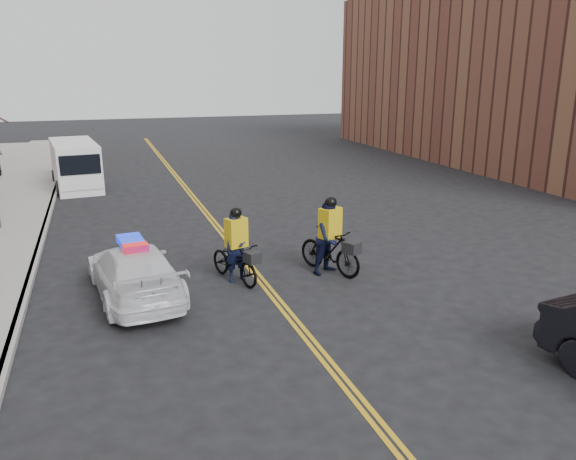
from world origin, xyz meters
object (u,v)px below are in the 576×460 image
at_px(police_cruiser, 134,271).
at_px(cyclist_far, 330,243).
at_px(cyclist_near, 237,255).
at_px(cargo_van, 76,166).

height_order(police_cruiser, cyclist_far, cyclist_far).
distance_m(police_cruiser, cyclist_near, 2.75).
bearing_deg(police_cruiser, cyclist_near, 179.25).
xyz_separation_m(police_cruiser, cyclist_far, (5.37, 0.06, 0.19)).
xyz_separation_m(cargo_van, cyclist_far, (7.07, -15.21, -0.22)).
bearing_deg(cyclist_far, cargo_van, 89.15).
bearing_deg(cargo_van, cyclist_near, -80.05).
distance_m(police_cruiser, cargo_van, 15.37).
bearing_deg(cyclist_near, cyclist_far, -24.86).
xyz_separation_m(police_cruiser, cyclist_near, (2.73, 0.30, 0.03)).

